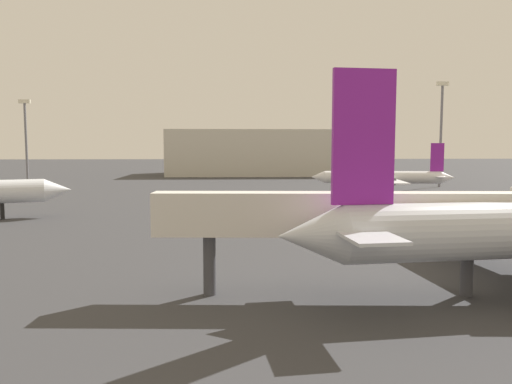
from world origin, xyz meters
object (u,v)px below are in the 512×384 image
(light_mast_right, at_px, (441,128))
(airplane_distant, at_px, (384,177))
(jet_bridge, at_px, (377,216))
(light_mast_left, at_px, (26,137))

(light_mast_right, bearing_deg, airplane_distant, -143.60)
(jet_bridge, relative_size, light_mast_right, 1.08)
(light_mast_left, relative_size, light_mast_right, 0.86)
(jet_bridge, distance_m, light_mast_left, 96.34)
(jet_bridge, height_order, light_mast_right, light_mast_right)
(jet_bridge, xyz_separation_m, light_mast_right, (34.51, 71.56, 7.35))
(light_mast_left, distance_m, light_mast_right, 86.50)
(airplane_distant, distance_m, light_mast_right, 20.67)
(airplane_distant, relative_size, light_mast_right, 1.21)
(airplane_distant, height_order, jet_bridge, airplane_distant)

